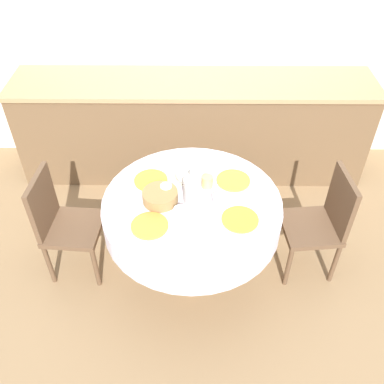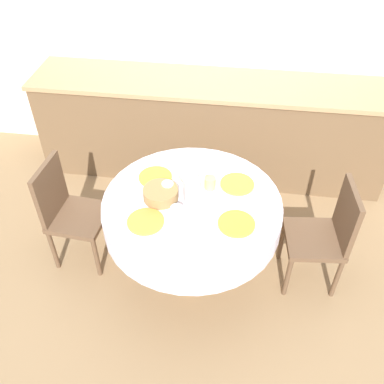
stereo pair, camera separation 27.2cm
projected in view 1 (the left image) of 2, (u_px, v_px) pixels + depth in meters
ground_plane at (192, 272)px, 3.38m from camera, size 12.00×12.00×0.00m
wall_back at (193, 27)px, 3.76m from camera, size 7.00×0.05×2.60m
kitchen_counter at (193, 127)px, 4.06m from camera, size 3.24×0.64×0.95m
dining_table at (192, 214)px, 2.95m from camera, size 1.22×1.22×0.77m
chair_left at (322, 220)px, 3.12m from camera, size 0.44×0.44×0.88m
chair_right at (62, 221)px, 3.11m from camera, size 0.43×0.43×0.88m
plate_near_left at (150, 226)px, 2.69m from camera, size 0.24×0.24×0.01m
cup_near_left at (180, 214)px, 2.71m from camera, size 0.08×0.08×0.09m
plate_near_right at (240, 219)px, 2.73m from camera, size 0.24×0.24×0.01m
cup_near_right at (219, 201)px, 2.80m from camera, size 0.08×0.08×0.09m
plate_far_left at (151, 180)px, 3.01m from camera, size 0.24×0.24×0.01m
cup_far_left at (166, 190)px, 2.88m from camera, size 0.08×0.08×0.09m
plate_far_right at (233, 180)px, 3.01m from camera, size 0.24×0.24×0.01m
cup_far_right at (207, 182)px, 2.95m from camera, size 0.08×0.08×0.09m
coffee_carafe at (192, 188)px, 2.79m from camera, size 0.11×0.11×0.26m
teapot at (186, 174)px, 2.94m from camera, size 0.21×0.15×0.20m
bread_basket at (160, 197)px, 2.84m from camera, size 0.24×0.24×0.08m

